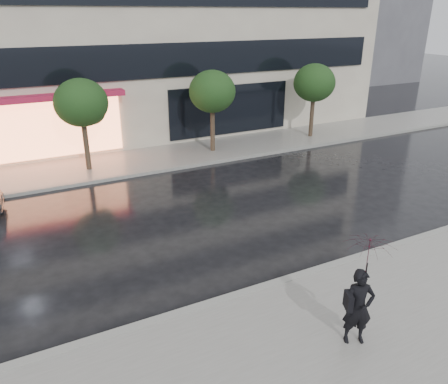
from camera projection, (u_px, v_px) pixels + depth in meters
ground at (273, 262)px, 12.13m from camera, size 120.00×120.00×0.00m
sidewalk_near at (356, 330)px, 9.44m from camera, size 60.00×4.50×0.12m
sidewalk_far at (153, 159)px, 20.52m from camera, size 60.00×3.50×0.12m
curb_near at (295, 278)px, 11.28m from camera, size 60.00×0.25×0.14m
curb_far at (166, 170)px, 19.08m from camera, size 60.00×0.25×0.14m
tree_mid_west at (83, 104)px, 18.00m from camera, size 2.20×2.20×3.99m
tree_mid_east at (213, 93)px, 20.55m from camera, size 2.20×2.20×3.99m
tree_far_east at (315, 84)px, 23.10m from camera, size 2.20×2.20×3.99m
pedestrian_with_umbrella at (365, 275)px, 8.46m from camera, size 1.31×1.32×2.41m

